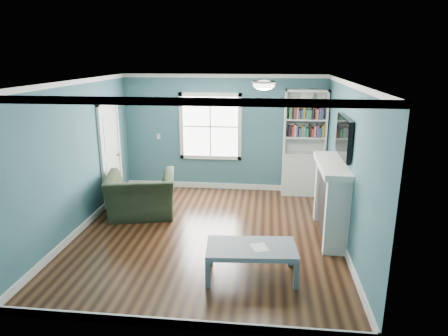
# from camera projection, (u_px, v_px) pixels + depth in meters

# --- Properties ---
(floor) EXTENTS (5.00, 5.00, 0.00)m
(floor) POSITION_uv_depth(u_px,v_px,m) (208.00, 234.00, 6.92)
(floor) COLOR black
(floor) RESTS_ON ground
(room_walls) EXTENTS (5.00, 5.00, 5.00)m
(room_walls) POSITION_uv_depth(u_px,v_px,m) (207.00, 145.00, 6.48)
(room_walls) COLOR #335C6E
(room_walls) RESTS_ON ground
(trim) EXTENTS (4.50, 5.00, 2.60)m
(trim) POSITION_uv_depth(u_px,v_px,m) (207.00, 165.00, 6.58)
(trim) COLOR white
(trim) RESTS_ON ground
(window) EXTENTS (1.40, 0.06, 1.50)m
(window) POSITION_uv_depth(u_px,v_px,m) (210.00, 127.00, 8.93)
(window) COLOR white
(window) RESTS_ON room_walls
(bookshelf) EXTENTS (0.90, 0.35, 2.31)m
(bookshelf) POSITION_uv_depth(u_px,v_px,m) (303.00, 154.00, 8.68)
(bookshelf) COLOR silver
(bookshelf) RESTS_ON ground
(fireplace) EXTENTS (0.44, 1.58, 1.30)m
(fireplace) POSITION_uv_depth(u_px,v_px,m) (331.00, 200.00, 6.71)
(fireplace) COLOR black
(fireplace) RESTS_ON ground
(tv) EXTENTS (0.06, 1.10, 0.65)m
(tv) POSITION_uv_depth(u_px,v_px,m) (344.00, 137.00, 6.40)
(tv) COLOR black
(tv) RESTS_ON fireplace
(door) EXTENTS (0.12, 0.98, 2.17)m
(door) POSITION_uv_depth(u_px,v_px,m) (111.00, 152.00, 8.20)
(door) COLOR silver
(door) RESTS_ON ground
(ceiling_fixture) EXTENTS (0.38, 0.38, 0.15)m
(ceiling_fixture) POSITION_uv_depth(u_px,v_px,m) (264.00, 85.00, 6.22)
(ceiling_fixture) COLOR white
(ceiling_fixture) RESTS_ON room_walls
(light_switch) EXTENTS (0.08, 0.01, 0.12)m
(light_switch) POSITION_uv_depth(u_px,v_px,m) (159.00, 136.00, 9.12)
(light_switch) COLOR white
(light_switch) RESTS_ON room_walls
(recliner) EXTENTS (1.41, 1.08, 1.10)m
(recliner) POSITION_uv_depth(u_px,v_px,m) (141.00, 188.00, 7.60)
(recliner) COLOR black
(recliner) RESTS_ON ground
(coffee_table) EXTENTS (1.29, 0.77, 0.45)m
(coffee_table) POSITION_uv_depth(u_px,v_px,m) (251.00, 250.00, 5.51)
(coffee_table) COLOR #4E575D
(coffee_table) RESTS_ON ground
(paper_sheet) EXTENTS (0.28, 0.31, 0.00)m
(paper_sheet) POSITION_uv_depth(u_px,v_px,m) (260.00, 247.00, 5.46)
(paper_sheet) COLOR white
(paper_sheet) RESTS_ON coffee_table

